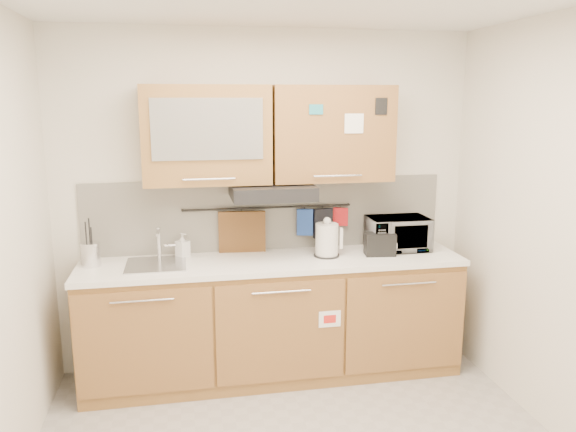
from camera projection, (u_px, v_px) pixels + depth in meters
name	position (u px, v px, depth m)	size (l,w,h in m)	color
wall_back	(267.00, 201.00, 4.37)	(3.20, 3.20, 0.00)	silver
base_cabinet	(274.00, 324.00, 4.25)	(2.80, 0.64, 0.88)	olive
countertop	(274.00, 262.00, 4.15)	(2.82, 0.62, 0.04)	white
backsplash	(267.00, 214.00, 4.38)	(2.80, 0.02, 0.56)	silver
upper_cabinets	(269.00, 134.00, 4.09)	(1.82, 0.37, 0.70)	olive
range_hood	(272.00, 191.00, 4.10)	(0.60, 0.46, 0.10)	black
sink	(156.00, 264.00, 4.01)	(0.42, 0.40, 0.26)	silver
utensil_rail	(268.00, 208.00, 4.33)	(0.02, 0.02, 1.30)	black
utensil_crock	(91.00, 254.00, 3.97)	(0.14, 0.14, 0.34)	silver
kettle	(327.00, 241.00, 4.21)	(0.22, 0.19, 0.30)	silver
toaster	(380.00, 244.00, 4.24)	(0.24, 0.16, 0.17)	black
microwave	(398.00, 233.00, 4.39)	(0.46, 0.31, 0.26)	#999999
soap_bottle	(183.00, 245.00, 4.19)	(0.08, 0.08, 0.18)	#999999
cutting_board	(242.00, 240.00, 4.32)	(0.36, 0.03, 0.44)	brown
oven_mitt	(305.00, 222.00, 4.39)	(0.12, 0.03, 0.21)	#214299
dark_pouch	(323.00, 223.00, 4.42)	(0.15, 0.04, 0.23)	black
pot_holder	(341.00, 217.00, 4.44)	(0.12, 0.02, 0.14)	#B1171C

